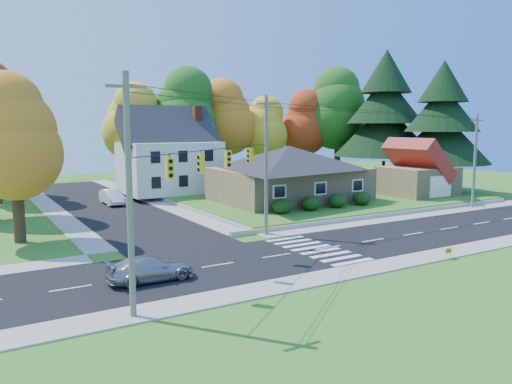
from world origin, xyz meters
TOP-DOWN VIEW (x-y plane):
  - ground at (0.00, 0.00)m, footprint 120.00×120.00m
  - road_main at (0.00, 0.00)m, footprint 90.00×8.00m
  - road_cross at (-8.00, 26.00)m, footprint 8.00×44.00m
  - sidewalk_north at (0.00, 5.00)m, footprint 90.00×2.00m
  - sidewalk_south at (0.00, -5.00)m, footprint 90.00×2.00m
  - lawn at (13.00, 21.00)m, footprint 30.00×30.00m
  - ranch_house at (8.00, 16.00)m, footprint 14.60×10.60m
  - colonial_house at (0.04, 28.00)m, footprint 10.40×8.40m
  - garage at (22.00, 11.99)m, footprint 7.30×6.30m
  - hedge_row at (7.50, 9.80)m, footprint 10.70×1.70m
  - traffic_infrastructure at (-0.15, 1.35)m, footprint 38.10×10.66m
  - tree_lot_0 at (-2.00, 34.00)m, footprint 6.72×6.72m
  - tree_lot_1 at (4.00, 33.00)m, footprint 7.84×7.84m
  - tree_lot_2 at (10.00, 34.00)m, footprint 7.28×7.28m
  - tree_lot_3 at (16.00, 33.00)m, footprint 6.16×6.16m
  - tree_lot_4 at (22.00, 32.00)m, footprint 6.72×6.72m
  - tree_lot_5 at (26.00, 30.00)m, footprint 8.40×8.40m
  - conifer_east_a at (27.00, 22.00)m, footprint 12.80×12.80m
  - conifer_east_b at (28.00, 14.00)m, footprint 11.20×11.20m
  - tree_west_0 at (-17.00, 12.00)m, footprint 6.16×6.16m
  - silver_sedan at (-12.24, -0.84)m, footprint 4.43×1.83m
  - white_car at (-7.20, 25.25)m, footprint 1.63×4.60m
  - fire_hydrant at (-1.30, 5.42)m, footprint 0.52×0.40m
  - yard_sign at (4.40, -5.83)m, footprint 0.54×0.03m

SIDE VIEW (x-z plane):
  - ground at x=0.00m, z-range 0.00..0.00m
  - road_main at x=0.00m, z-range 0.00..0.02m
  - road_cross at x=-8.00m, z-range 0.00..0.02m
  - sidewalk_north at x=0.00m, z-range 0.00..0.08m
  - sidewalk_south at x=0.00m, z-range 0.00..0.08m
  - lawn at x=13.00m, z-range 0.00..0.50m
  - fire_hydrant at x=-1.30m, z-range -0.02..0.89m
  - yard_sign at x=4.40m, z-range 0.14..0.81m
  - silver_sedan at x=-12.24m, z-range 0.02..1.30m
  - white_car at x=-7.20m, z-range 0.02..1.53m
  - hedge_row at x=7.50m, z-range 0.50..1.77m
  - garage at x=22.00m, z-range 0.54..5.14m
  - ranch_house at x=8.00m, z-range 0.57..5.97m
  - colonial_house at x=0.04m, z-range -0.22..9.38m
  - traffic_infrastructure at x=-0.15m, z-range 0.15..10.15m
  - tree_west_0 at x=-17.00m, z-range 1.42..12.89m
  - tree_lot_3 at x=16.00m, z-range 1.92..13.39m
  - conifer_east_b at x=28.00m, z-range 0.86..15.70m
  - tree_lot_0 at x=-2.00m, z-range 2.05..14.56m
  - tree_lot_4 at x=22.00m, z-range 2.05..14.56m
  - tree_lot_2 at x=10.00m, z-range 2.18..15.74m
  - conifer_east_a at x=27.00m, z-range 0.91..17.87m
  - tree_lot_1 at x=4.00m, z-range 2.31..16.91m
  - tree_lot_5 at x=26.00m, z-range 2.45..18.09m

